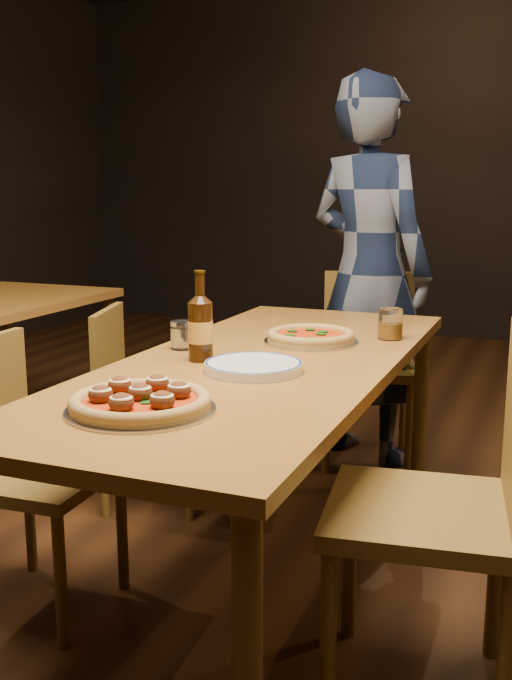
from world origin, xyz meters
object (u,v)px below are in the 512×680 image
at_px(chair_main_e, 422,509).
at_px(plate_stack, 253,367).
at_px(beer_bottle, 201,329).
at_px(water_glass, 182,335).
at_px(diner, 369,273).
at_px(pizza_margherita, 311,336).
at_px(chair_main_nw, 39,473).
at_px(amber_glass, 390,324).
at_px(table_main, 262,382).
at_px(pizza_meatball, 140,401).
at_px(chair_end, 368,366).
at_px(chair_main_sw, 154,403).

distance_m(chair_main_e, plate_stack, 0.63).
distance_m(beer_bottle, water_glass, 0.19).
xyz_separation_m(plate_stack, diner, (-0.02, 1.46, 0.12)).
bearing_deg(beer_bottle, pizza_margherita, 59.92).
xyz_separation_m(chair_main_nw, amber_glass, (0.87, 0.85, 0.37)).
relative_size(table_main, amber_glass, 18.69).
bearing_deg(chair_main_e, water_glass, -122.66).
height_order(pizza_meatball, diner, diner).
distance_m(beer_bottle, diner, 1.40).
bearing_deg(pizza_meatball, chair_main_e, 22.88).
relative_size(chair_main_e, amber_glass, 9.25).
bearing_deg(chair_end, beer_bottle, -113.93).
distance_m(table_main, chair_end, 1.26).
xyz_separation_m(chair_end, pizza_meatball, (-0.11, -1.87, 0.32)).
xyz_separation_m(chair_end, plate_stack, (-0.01, -1.40, 0.30)).
distance_m(chair_main_nw, pizza_margherita, 0.99).
xyz_separation_m(chair_end, diner, (-0.02, 0.06, 0.43)).
xyz_separation_m(pizza_meatball, diner, (0.08, 1.93, 0.11)).
height_order(pizza_margherita, amber_glass, amber_glass).
relative_size(table_main, diner, 1.13).
xyz_separation_m(chair_main_sw, water_glass, (0.34, -0.40, 0.38)).
bearing_deg(water_glass, pizza_meatball, -70.60).
relative_size(chair_main_sw, amber_glass, 7.84).
bearing_deg(chair_end, pizza_margherita, -103.87).
height_order(chair_main_nw, pizza_meatball, chair_main_nw).
relative_size(table_main, pizza_margherita, 6.17).
distance_m(water_glass, diner, 1.30).
xyz_separation_m(amber_glass, diner, (-0.28, 0.84, 0.08)).
xyz_separation_m(chair_main_nw, pizza_meatball, (0.50, -0.24, 0.34)).
height_order(plate_stack, water_glass, water_glass).
bearing_deg(chair_main_sw, chair_end, -57.34).
bearing_deg(plate_stack, beer_bottle, 160.79).
bearing_deg(plate_stack, amber_glass, 67.00).
distance_m(chair_main_nw, chair_end, 1.74).
bearing_deg(pizza_meatball, chair_main_sw, 118.33).
bearing_deg(diner, pizza_margherita, 116.25).
bearing_deg(chair_end, chair_main_sw, -145.51).
distance_m(plate_stack, water_glass, 0.39).
bearing_deg(chair_main_nw, diner, -22.05).
relative_size(chair_main_nw, chair_main_e, 0.88).
bearing_deg(pizza_meatball, chair_main_nw, 154.33).
bearing_deg(amber_glass, water_glass, -144.86).
bearing_deg(pizza_margherita, diner, 92.43).
height_order(chair_end, amber_glass, chair_end).
bearing_deg(chair_end, diner, 97.20).
distance_m(pizza_meatball, beer_bottle, 0.55).
relative_size(pizza_meatball, beer_bottle, 1.33).
height_order(chair_main_e, amber_glass, chair_main_e).
xyz_separation_m(beer_bottle, amber_glass, (0.47, 0.55, -0.04)).
bearing_deg(chair_main_sw, pizza_margherita, -117.96).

